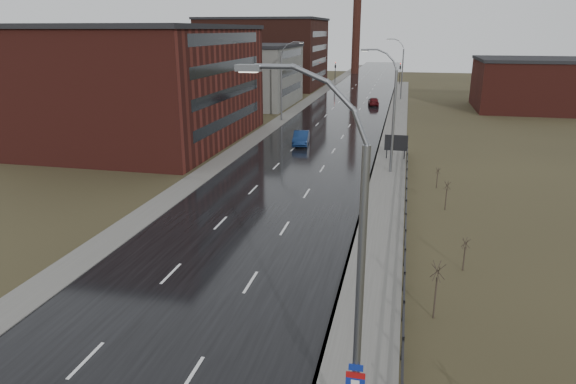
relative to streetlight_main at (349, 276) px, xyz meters
The scene contains 23 objects.
road 58.93m from the streetlight_main, 98.31° to the left, with size 14.00×300.00×0.06m, color black.
sidewalk_right 33.54m from the streetlight_main, 89.78° to the left, with size 3.20×180.00×0.18m, color #595651.
curb_right 33.57m from the streetlight_main, 92.42° to the left, with size 0.16×180.00×0.18m, color slate.
sidewalk_left 60.65m from the streetlight_main, 106.04° to the left, with size 2.40×260.00×0.12m, color #595651.
warehouse_near 52.13m from the streetlight_main, 124.42° to the left, with size 22.44×28.56×13.50m.
warehouse_mid 80.48m from the streetlight_main, 109.20° to the left, with size 16.32×20.40×10.50m.
warehouse_far 110.59m from the streetlight_main, 106.53° to the left, with size 26.52×24.48×15.50m.
building_right 82.95m from the streetlight_main, 74.74° to the left, with size 18.36×16.32×8.50m.
smokestack 149.01m from the streetlight_main, 95.58° to the left, with size 2.70×2.70×30.70m.
streetlight_main is the anchor object (origin of this frame).
streetlight_right_mid 34.01m from the streetlight_main, 89.95° to the left, with size 3.36×0.28×11.35m.
streetlight_left 62.15m from the streetlight_main, 105.08° to the left, with size 3.36×0.28×11.35m.
streetlight_right_far 88.01m from the streetlight_main, 89.98° to the left, with size 3.36×0.28×11.35m.
guardrail 17.27m from the streetlight_main, 83.61° to the left, with size 0.10×53.05×1.10m.
shrub_c 10.23m from the streetlight_main, 69.42° to the left, with size 0.67×0.71×2.86m.
shrub_d 15.83m from the streetlight_main, 70.32° to the left, with size 0.47×0.49×1.94m.
shrub_e 25.45m from the streetlight_main, 79.11° to the left, with size 0.53×0.56×2.23m.
shrub_f 30.81m from the streetlight_main, 81.77° to the left, with size 0.43×0.46×1.80m.
billboard 39.47m from the streetlight_main, 89.08° to the left, with size 2.35×0.17×2.68m.
traffic_light_left 119.16m from the streetlight_main, 97.95° to the left, with size 0.58×2.73×5.30m.
traffic_light_right 118.01m from the streetlight_main, 90.23° to the left, with size 0.58×2.73×5.30m.
car_near 45.77m from the streetlight_main, 103.13° to the left, with size 1.71×4.91×1.62m, color #0E2147.
car_far 79.26m from the streetlight_main, 93.06° to the left, with size 1.79×4.46×1.52m, color #460B0F.
Camera 1 is at (9.73, -11.61, 12.95)m, focal length 32.00 mm.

